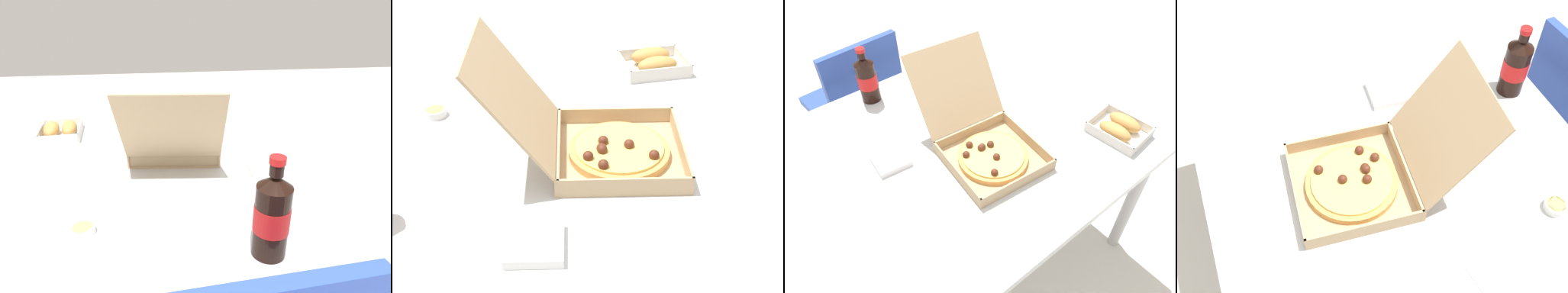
% 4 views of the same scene
% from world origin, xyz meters
% --- Properties ---
extents(dining_table, '(1.36, 0.99, 0.70)m').
position_xyz_m(dining_table, '(0.00, 0.00, 0.64)').
color(dining_table, silver).
rests_on(dining_table, ground_plane).
extents(pizza_box_open, '(0.34, 0.49, 0.29)m').
position_xyz_m(pizza_box_open, '(0.08, -0.09, 0.75)').
color(pizza_box_open, tan).
rests_on(pizza_box_open, dining_table).
extents(bread_side_box, '(0.17, 0.20, 0.06)m').
position_xyz_m(bread_side_box, '(0.50, -0.32, 0.73)').
color(bread_side_box, white).
rests_on(bread_side_box, dining_table).
extents(cola_bottle, '(0.07, 0.07, 0.22)m').
position_xyz_m(cola_bottle, '(-0.08, 0.41, 0.80)').
color(cola_bottle, black).
rests_on(cola_bottle, dining_table).
extents(paper_menu, '(0.23, 0.17, 0.00)m').
position_xyz_m(paper_menu, '(0.47, 0.11, 0.71)').
color(paper_menu, white).
rests_on(paper_menu, dining_table).
extents(napkin_pile, '(0.12, 0.12, 0.02)m').
position_xyz_m(napkin_pile, '(-0.19, 0.07, 0.71)').
color(napkin_pile, white).
rests_on(napkin_pile, dining_table).
extents(dipping_sauce_cup, '(0.06, 0.06, 0.02)m').
position_xyz_m(dipping_sauce_cup, '(0.32, 0.30, 0.72)').
color(dipping_sauce_cup, white).
rests_on(dipping_sauce_cup, dining_table).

